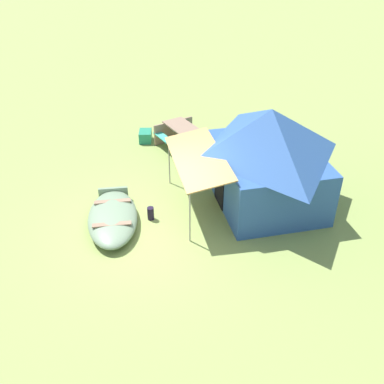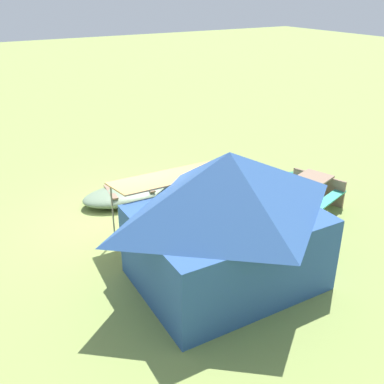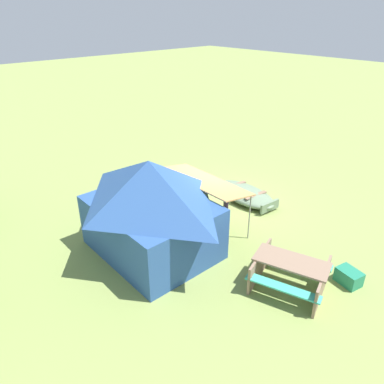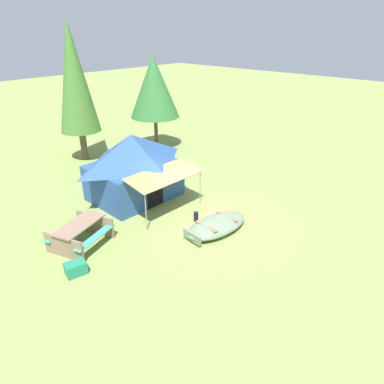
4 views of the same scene
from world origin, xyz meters
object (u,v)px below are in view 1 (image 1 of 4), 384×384
cooler_box (145,136)px  canvas_cabin_tent (267,155)px  fuel_can (151,213)px  beached_rowboat (113,217)px  picnic_table (185,136)px

cooler_box → canvas_cabin_tent: bearing=31.3°
canvas_cabin_tent → cooler_box: size_ratio=6.84×
cooler_box → fuel_can: 4.44m
beached_rowboat → picnic_table: 4.39m
canvas_cabin_tent → picnic_table: canvas_cabin_tent is taller
cooler_box → fuel_can: size_ratio=1.62×
picnic_table → fuel_can: 3.92m
beached_rowboat → fuel_can: size_ratio=7.38×
beached_rowboat → fuel_can: (0.01, 0.94, -0.04)m
picnic_table → cooler_box: size_ratio=3.63×
beached_rowboat → picnic_table: bearing=143.2°
picnic_table → cooler_box: bearing=-127.3°
canvas_cabin_tent → cooler_box: (-4.19, -2.55, -1.15)m
beached_rowboat → cooler_box: bearing=161.4°
beached_rowboat → canvas_cabin_tent: (-0.19, 4.03, 1.13)m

